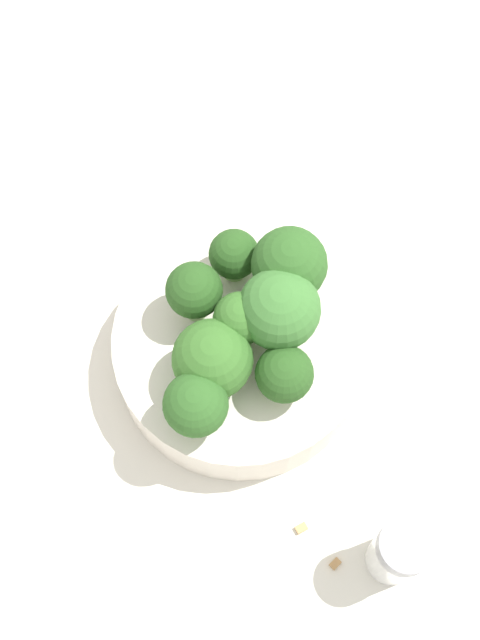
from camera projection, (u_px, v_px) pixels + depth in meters
name	position (u px, v px, depth m)	size (l,w,h in m)	color
ground_plane	(240.00, 362.00, 0.63)	(3.00, 3.00, 0.00)	silver
bowl	(240.00, 351.00, 0.61)	(0.17, 0.17, 0.04)	silver
broccoli_floret_0	(192.00, 294.00, 0.56)	(0.04, 0.04, 0.05)	#8EB770
broccoli_floret_1	(232.00, 324.00, 0.55)	(0.03, 0.03, 0.05)	#8EB770
broccoli_floret_2	(284.00, 375.00, 0.55)	(0.04, 0.04, 0.04)	#8EB770
broccoli_floret_3	(289.00, 266.00, 0.56)	(0.05, 0.05, 0.06)	#7A9E5B
broccoli_floret_4	(279.00, 310.00, 0.55)	(0.05, 0.05, 0.07)	#84AD66
broccoli_floret_5	(196.00, 405.00, 0.54)	(0.04, 0.04, 0.05)	#8EB770
broccoli_floret_6	(207.00, 356.00, 0.55)	(0.05, 0.05, 0.05)	#7A9E5B
broccoli_floret_7	(234.00, 256.00, 0.58)	(0.03, 0.03, 0.04)	#84AD66
pepper_shaker	(399.00, 552.00, 0.54)	(0.03, 0.03, 0.07)	silver
almond_crumb_0	(301.00, 528.00, 0.58)	(0.01, 0.01, 0.01)	tan
almond_crumb_1	(336.00, 563.00, 0.57)	(0.01, 0.00, 0.01)	#AD7F4C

